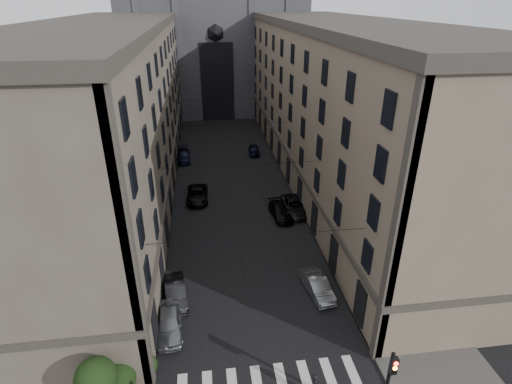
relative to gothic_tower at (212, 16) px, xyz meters
name	(u,v)px	position (x,y,z in m)	size (l,w,h in m)	color
sidewalk_left	(147,183)	(-10.50, -38.96, -17.72)	(7.00, 80.00, 0.15)	#383533
sidewalk_right	(309,174)	(10.50, -38.96, -17.72)	(7.00, 80.00, 0.15)	#383533
building_left	(111,111)	(-13.44, -38.96, -8.45)	(13.60, 60.60, 18.85)	#4E443C
building_right	(337,103)	(13.44, -38.96, -8.45)	(13.60, 60.60, 18.85)	brown
gothic_tower	(212,16)	(0.00, 0.00, 0.00)	(35.00, 23.00, 58.00)	#2D2D33
traffic_light_right	(389,381)	(5.60, -73.04, -14.51)	(0.34, 0.50, 5.20)	black
shrub_cluster	(116,382)	(-8.72, -69.95, -16.00)	(3.90, 4.40, 3.90)	black
tram_wires	(229,125)	(0.00, -39.33, -10.55)	(14.00, 60.00, 0.43)	black
car_left_near	(169,323)	(-6.20, -64.66, -17.05)	(1.77, 4.39, 1.50)	slate
car_left_midnear	(176,292)	(-5.93, -61.42, -17.08)	(1.53, 4.38, 1.44)	black
car_left_midfar	(197,195)	(-4.20, -44.59, -17.09)	(2.34, 5.09, 1.41)	black
car_left_far	(183,156)	(-6.20, -31.69, -17.07)	(2.05, 5.05, 1.47)	black
car_right_near	(317,286)	(5.07, -62.12, -17.10)	(1.48, 4.24, 1.40)	slate
car_right_midnear	(294,206)	(6.20, -48.89, -17.07)	(2.43, 5.26, 1.46)	black
car_right_midfar	(280,212)	(4.51, -49.78, -17.14)	(1.84, 4.52, 1.31)	black
car_right_far	(254,150)	(4.20, -30.54, -17.16)	(1.52, 3.77, 1.28)	black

